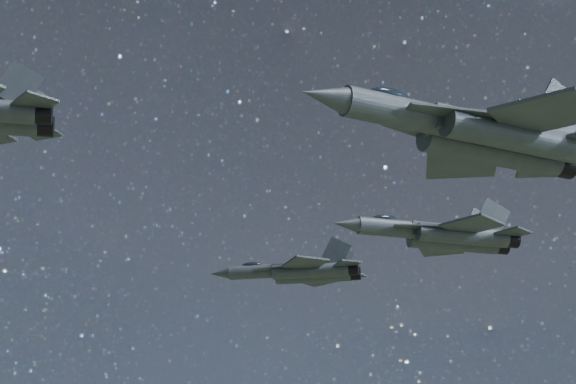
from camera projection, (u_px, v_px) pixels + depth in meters
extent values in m
cylinder|color=black|center=(42.00, 114.00, 59.12)|extent=(1.27, 1.39, 1.32)
cylinder|color=black|center=(44.00, 126.00, 60.81)|extent=(1.27, 1.39, 1.32)
cube|color=#343C41|center=(35.00, 103.00, 58.02)|extent=(2.92, 3.01, 0.14)
cube|color=#343C41|center=(40.00, 131.00, 61.92)|extent=(3.03, 3.08, 0.14)
cube|color=#343C41|center=(19.00, 85.00, 59.27)|extent=(3.18, 0.58, 3.27)
cube|color=#343C41|center=(22.00, 101.00, 61.39)|extent=(3.20, 0.45, 3.27)
cylinder|color=#343C41|center=(262.00, 271.00, 92.28)|extent=(6.39, 3.76, 1.35)
cone|color=#343C41|center=(221.00, 274.00, 92.97)|extent=(2.38, 1.93, 1.21)
ellipsoid|color=black|center=(252.00, 265.00, 92.68)|extent=(2.24, 1.64, 0.66)
cube|color=#343C41|center=(308.00, 270.00, 91.51)|extent=(7.00, 3.99, 1.12)
cylinder|color=#343C41|center=(311.00, 271.00, 90.52)|extent=(7.18, 4.11, 1.35)
cylinder|color=#343C41|center=(313.00, 276.00, 92.11)|extent=(7.18, 4.11, 1.35)
cylinder|color=black|center=(353.00, 269.00, 89.86)|extent=(1.52, 1.58, 1.24)
cylinder|color=black|center=(355.00, 274.00, 91.45)|extent=(1.52, 1.58, 1.24)
cube|color=#343C41|center=(276.00, 268.00, 90.91)|extent=(4.24, 3.31, 0.10)
cube|color=#343C41|center=(281.00, 275.00, 93.05)|extent=(4.58, 1.89, 0.10)
cube|color=#343C41|center=(305.00, 263.00, 88.71)|extent=(3.80, 4.16, 0.17)
cube|color=#343C41|center=(315.00, 280.00, 94.11)|extent=(4.91, 4.80, 0.17)
cube|color=#343C41|center=(347.00, 264.00, 88.95)|extent=(2.22, 2.37, 0.13)
cube|color=#343C41|center=(352.00, 275.00, 92.60)|extent=(2.91, 2.88, 0.13)
cube|color=#343C41|center=(336.00, 252.00, 90.48)|extent=(2.71, 1.53, 3.07)
cube|color=#343C41|center=(339.00, 259.00, 92.47)|extent=(2.89, 1.09, 3.07)
cylinder|color=#343C41|center=(411.00, 115.00, 52.40)|extent=(8.34, 3.41, 1.72)
cone|color=#343C41|center=(325.00, 96.00, 50.29)|extent=(2.91, 2.07, 1.54)
ellipsoid|color=black|center=(389.00, 97.00, 52.17)|extent=(2.81, 1.69, 0.85)
cube|color=#343C41|center=(497.00, 134.00, 54.68)|extent=(9.19, 3.54, 1.43)
cylinder|color=#343C41|center=(516.00, 136.00, 53.75)|extent=(9.42, 3.65, 1.72)
cylinder|color=#343C41|center=(492.00, 150.00, 55.62)|extent=(9.42, 3.65, 1.72)
cylinder|color=black|center=(561.00, 165.00, 57.65)|extent=(1.74, 1.86, 1.59)
cube|color=#343C41|center=(457.00, 113.00, 51.89)|extent=(5.76, 1.34, 0.13)
cube|color=#343C41|center=(427.00, 134.00, 54.41)|extent=(5.75, 3.38, 0.13)
cube|color=#343C41|center=(543.00, 114.00, 51.50)|extent=(6.31, 6.32, 0.22)
cube|color=#343C41|center=(462.00, 162.00, 57.85)|extent=(5.55, 5.88, 0.22)
cube|color=#343C41|center=(539.00, 168.00, 58.76)|extent=(3.26, 3.40, 0.17)
cube|color=#343C41|center=(561.00, 111.00, 55.54)|extent=(3.83, 0.70, 3.93)
cube|color=#343C41|center=(530.00, 129.00, 57.87)|extent=(3.72, 1.29, 3.93)
cylinder|color=#343C41|center=(398.00, 229.00, 75.63)|extent=(6.70, 1.60, 1.40)
cone|color=#343C41|center=(346.00, 224.00, 74.60)|extent=(2.20, 1.32, 1.26)
ellipsoid|color=black|center=(385.00, 219.00, 75.61)|extent=(2.17, 1.01, 0.69)
cube|color=#343C41|center=(453.00, 234.00, 76.72)|extent=(7.42, 1.56, 1.17)
cylinder|color=#343C41|center=(463.00, 236.00, 75.85)|extent=(7.60, 1.62, 1.40)
cylinder|color=#343C41|center=(453.00, 242.00, 77.48)|extent=(7.60, 1.62, 1.40)
cylinder|color=black|center=(510.00, 240.00, 76.84)|extent=(1.21, 1.33, 1.30)
cylinder|color=black|center=(500.00, 246.00, 78.47)|extent=(1.21, 1.33, 1.30)
cube|color=#343C41|center=(424.00, 227.00, 74.87)|extent=(4.78, 1.74, 0.11)
cube|color=#343C41|center=(412.00, 236.00, 77.07)|extent=(4.78, 1.99, 0.11)
cube|color=#343C41|center=(472.00, 225.00, 73.92)|extent=(4.99, 5.12, 0.18)
cube|color=#343C41|center=(440.00, 248.00, 79.46)|extent=(4.91, 5.07, 0.18)
cube|color=#343C41|center=(513.00, 233.00, 75.75)|extent=(2.94, 3.00, 0.14)
cube|color=#343C41|center=(490.00, 248.00, 79.50)|extent=(2.89, 2.96, 0.14)
cube|color=#343C41|center=(493.00, 217.00, 76.87)|extent=(3.13, 0.42, 3.20)
cube|color=#343C41|center=(480.00, 226.00, 78.91)|extent=(3.12, 0.49, 3.20)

